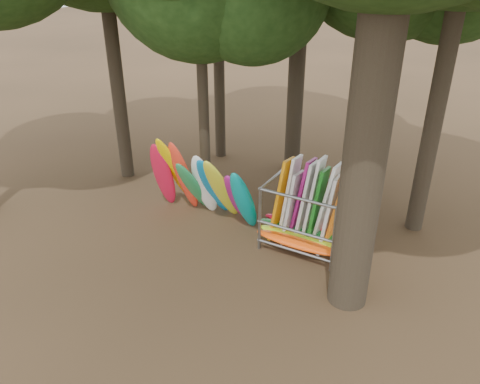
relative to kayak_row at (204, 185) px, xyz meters
The scene contains 4 objects.
ground 2.20m from the kayak_row, 63.21° to the right, with size 120.00×120.00×0.00m, color #47331E.
lake 58.40m from the kayak_row, 89.20° to the left, with size 160.00×160.00×0.00m, color gray.
kayak_row is the anchor object (origin of this frame).
storage_rack 3.50m from the kayak_row, ahead, with size 3.18×1.55×2.85m.
Camera 1 is at (6.83, -9.53, 7.86)m, focal length 35.00 mm.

